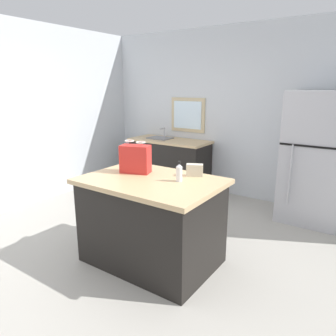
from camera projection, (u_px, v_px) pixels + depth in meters
ground at (130, 258)px, 3.44m from camera, size 6.34×6.34×0.00m
back_wall at (233, 113)px, 5.21m from camera, size 4.85×0.13×2.74m
kitchen_island at (152, 221)px, 3.28m from camera, size 1.38×0.96×0.91m
refrigerator at (315, 158)px, 4.22m from camera, size 0.79×0.76×1.76m
sink_counter at (169, 163)px, 5.70m from camera, size 1.44×0.62×1.08m
shopping_bag at (135, 159)px, 3.37m from camera, size 0.35×0.25×0.34m
small_box at (195, 170)px, 3.26m from camera, size 0.19×0.15×0.12m
bottle at (179, 172)px, 3.07m from camera, size 0.06×0.06×0.20m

